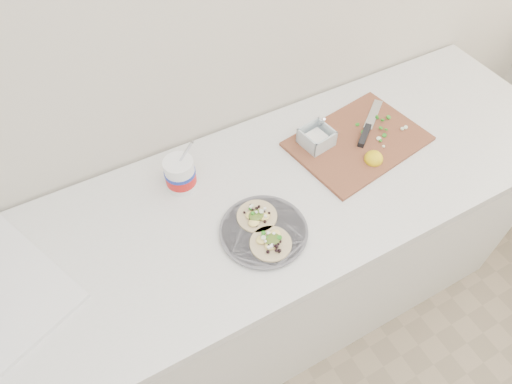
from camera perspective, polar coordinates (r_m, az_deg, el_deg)
counter at (r=1.74m, az=-3.33°, el=-11.12°), size 2.44×0.66×0.90m
taco_plate at (r=1.30m, az=0.96°, el=-4.71°), size 0.25×0.25×0.04m
tub at (r=1.38m, az=-9.38°, el=2.48°), size 0.09×0.09×0.21m
cutboard at (r=1.57m, az=12.27°, el=6.59°), size 0.48×0.37×0.07m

